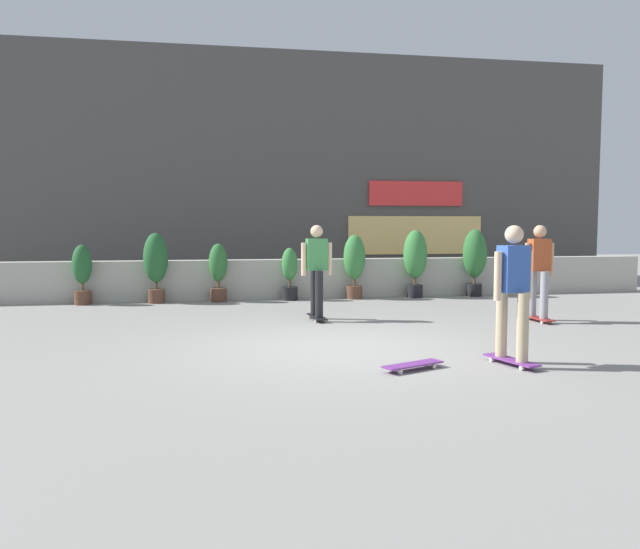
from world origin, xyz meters
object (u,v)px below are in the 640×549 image
at_px(potted_plant_0, 82,272).
at_px(skater_by_wall_left, 539,268).
at_px(potted_plant_4, 354,262).
at_px(skater_mid_plaza, 513,288).
at_px(potted_plant_2, 218,270).
at_px(potted_plant_6, 475,257).
at_px(skater_far_right, 317,268).
at_px(potted_plant_3, 290,273).
at_px(skateboard_near_camera, 413,365).
at_px(potted_plant_1, 156,262).
at_px(potted_plant_5, 415,258).

relative_size(potted_plant_0, skater_by_wall_left, 0.75).
relative_size(potted_plant_4, skater_mid_plaza, 0.87).
xyz_separation_m(potted_plant_2, potted_plant_6, (6.03, -0.00, 0.23)).
relative_size(potted_plant_6, skater_far_right, 0.94).
height_order(potted_plant_3, skater_by_wall_left, skater_by_wall_left).
bearing_deg(potted_plant_4, potted_plant_2, 180.00).
bearing_deg(potted_plant_2, skateboard_near_camera, -73.10).
distance_m(potted_plant_4, potted_plant_6, 2.94).
height_order(potted_plant_0, skater_by_wall_left, skater_by_wall_left).
xyz_separation_m(potted_plant_6, skater_far_right, (-4.35, -3.05, 0.00)).
distance_m(potted_plant_3, skater_by_wall_left, 5.52).
bearing_deg(potted_plant_6, skater_mid_plaza, -110.64).
height_order(potted_plant_0, potted_plant_6, potted_plant_6).
height_order(potted_plant_1, potted_plant_3, potted_plant_1).
bearing_deg(potted_plant_1, skater_mid_plaza, -56.00).
bearing_deg(potted_plant_3, potted_plant_5, -0.00).
bearing_deg(skater_by_wall_left, potted_plant_2, 144.67).
bearing_deg(potted_plant_1, potted_plant_6, -0.00).
relative_size(potted_plant_4, skateboard_near_camera, 1.81).
bearing_deg(potted_plant_0, potted_plant_2, -0.00).
distance_m(potted_plant_2, skater_far_right, 3.49).
bearing_deg(skater_mid_plaza, skater_far_right, 113.36).
distance_m(potted_plant_3, skater_far_right, 3.07).
relative_size(potted_plant_0, skater_mid_plaza, 0.75).
distance_m(potted_plant_2, skater_by_wall_left, 6.73).
relative_size(potted_plant_0, potted_plant_6, 0.80).
height_order(potted_plant_2, skater_far_right, skater_far_right).
height_order(skater_far_right, skateboard_near_camera, skater_far_right).
xyz_separation_m(potted_plant_3, skater_mid_plaza, (1.80, -7.00, 0.32)).
height_order(potted_plant_0, potted_plant_3, potted_plant_0).
bearing_deg(potted_plant_5, skater_far_right, -133.22).
relative_size(potted_plant_6, skateboard_near_camera, 1.96).
height_order(potted_plant_5, skater_by_wall_left, skater_by_wall_left).
height_order(potted_plant_5, skateboard_near_camera, potted_plant_5).
xyz_separation_m(potted_plant_0, potted_plant_2, (2.86, -0.00, 0.01)).
xyz_separation_m(potted_plant_1, potted_plant_3, (2.93, 0.00, -0.27)).
relative_size(potted_plant_4, potted_plant_6, 0.92).
distance_m(skater_far_right, skater_mid_plaza, 4.31).
relative_size(skater_by_wall_left, skater_mid_plaza, 1.00).
distance_m(potted_plant_0, potted_plant_5, 7.41).
distance_m(potted_plant_3, potted_plant_4, 1.52).
xyz_separation_m(skater_far_right, skater_by_wall_left, (3.81, -0.84, 0.00)).
xyz_separation_m(potted_plant_1, skater_far_right, (3.02, -3.05, 0.05)).
bearing_deg(potted_plant_6, potted_plant_2, 180.00).
xyz_separation_m(potted_plant_2, potted_plant_5, (4.55, -0.00, 0.22)).
xyz_separation_m(potted_plant_4, skater_far_right, (-1.41, -3.05, 0.09)).
relative_size(potted_plant_0, potted_plant_3, 1.08).
bearing_deg(potted_plant_2, skater_far_right, -61.18).
bearing_deg(skater_far_right, potted_plant_3, 91.69).
distance_m(potted_plant_1, skater_mid_plaza, 8.45).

